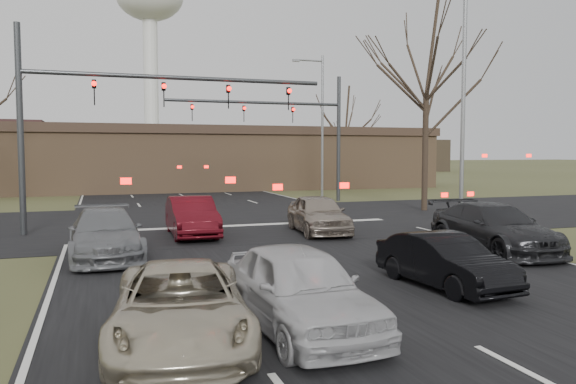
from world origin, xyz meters
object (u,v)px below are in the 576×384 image
at_px(building, 193,158).
at_px(car_white_sedan, 299,288).
at_px(mast_arm_near, 111,104).
at_px(car_grey_ahead, 105,234).
at_px(mast_arm_far, 298,123).
at_px(car_red_ahead, 192,216).
at_px(streetlight_right_far, 320,118).
at_px(car_silver_suv, 181,306).
at_px(car_charcoal_sedan, 494,228).
at_px(car_silver_ahead, 318,214).
at_px(water_tower, 150,6).
at_px(car_black_hatch, 444,261).
at_px(streetlight_right_near, 460,95).

bearing_deg(building, car_white_sedan, -96.47).
bearing_deg(mast_arm_near, car_grey_ahead, -93.67).
bearing_deg(mast_arm_far, car_red_ahead, -125.19).
bearing_deg(car_white_sedan, streetlight_right_far, 64.47).
height_order(car_silver_suv, car_charcoal_sedan, car_charcoal_sedan).
bearing_deg(building, mast_arm_near, -106.13).
relative_size(car_charcoal_sedan, car_silver_ahead, 1.18).
xyz_separation_m(car_white_sedan, car_silver_ahead, (4.80, 11.05, -0.01)).
bearing_deg(water_tower, car_silver_ahead, -91.89).
distance_m(car_silver_suv, car_charcoal_sedan, 12.00).
relative_size(mast_arm_far, car_grey_ahead, 2.19).
xyz_separation_m(car_black_hatch, car_charcoal_sedan, (4.26, 3.54, 0.14)).
bearing_deg(car_silver_ahead, mast_arm_far, 80.16).
bearing_deg(car_red_ahead, car_grey_ahead, -130.26).
relative_size(streetlight_right_near, car_grey_ahead, 1.97).
distance_m(water_tower, car_silver_ahead, 115.48).
relative_size(water_tower, car_grey_ahead, 8.78).
distance_m(mast_arm_near, car_red_ahead, 5.61).
xyz_separation_m(mast_arm_far, streetlight_right_far, (3.14, 4.00, 0.57)).
bearing_deg(building, streetlight_right_near, -76.31).
bearing_deg(car_black_hatch, building, 84.81).
xyz_separation_m(car_charcoal_sedan, car_silver_ahead, (-3.76, 5.63, -0.01)).
distance_m(mast_arm_near, streetlight_right_near, 14.38).
height_order(car_white_sedan, car_red_ahead, car_white_sedan).
bearing_deg(car_silver_ahead, water_tower, 94.56).
height_order(water_tower, car_black_hatch, water_tower).
relative_size(mast_arm_far, car_black_hatch, 2.90).
height_order(streetlight_right_far, car_black_hatch, streetlight_right_far).
distance_m(car_white_sedan, car_black_hatch, 4.69).
distance_m(streetlight_right_far, car_grey_ahead, 25.27).
distance_m(water_tower, mast_arm_near, 111.80).
xyz_separation_m(building, car_silver_ahead, (0.36, -28.08, -1.90)).
relative_size(streetlight_right_near, car_charcoal_sedan, 1.89).
bearing_deg(car_black_hatch, streetlight_right_near, 48.05).
xyz_separation_m(streetlight_right_far, car_silver_suv, (-13.85, -28.21, -4.93)).
relative_size(building, water_tower, 0.95).
height_order(building, car_silver_ahead, building).
bearing_deg(water_tower, mast_arm_near, -95.99).
relative_size(mast_arm_near, car_silver_ahead, 2.71).
distance_m(mast_arm_near, car_charcoal_sedan, 14.94).
xyz_separation_m(mast_arm_far, car_grey_ahead, (-11.79, -15.81, -4.28)).
distance_m(streetlight_right_far, car_white_sedan, 30.86).
distance_m(streetlight_right_near, car_silver_suv, 18.12).
bearing_deg(car_red_ahead, streetlight_right_near, -2.63).
relative_size(car_silver_suv, car_red_ahead, 1.04).
height_order(streetlight_right_near, car_silver_ahead, streetlight_right_near).
bearing_deg(car_red_ahead, car_silver_suv, -98.66).
distance_m(water_tower, car_black_hatch, 124.30).
height_order(car_white_sedan, car_black_hatch, car_white_sedan).
bearing_deg(mast_arm_near, car_silver_suv, -87.19).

